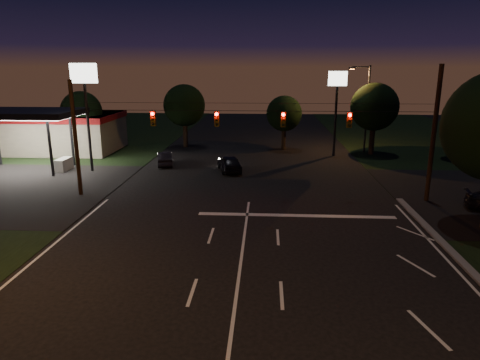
{
  "coord_description": "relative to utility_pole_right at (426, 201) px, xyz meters",
  "views": [
    {
      "loc": [
        1.08,
        -13.37,
        8.81
      ],
      "look_at": [
        -0.26,
        8.48,
        3.0
      ],
      "focal_mm": 32.0,
      "sensor_mm": 36.0,
      "label": 1
    }
  ],
  "objects": [
    {
      "name": "ground",
      "position": [
        -12.0,
        -15.0,
        0.0
      ],
      "size": [
        140.0,
        140.0,
        0.0
      ],
      "primitive_type": "plane",
      "color": "black",
      "rests_on": "ground"
    },
    {
      "name": "stop_bar",
      "position": [
        -9.0,
        -3.5,
        0.01
      ],
      "size": [
        12.0,
        0.5,
        0.01
      ],
      "primitive_type": "cube",
      "color": "silver",
      "rests_on": "ground"
    },
    {
      "name": "utility_pole_right",
      "position": [
        0.0,
        0.0,
        0.0
      ],
      "size": [
        0.3,
        0.3,
        9.0
      ],
      "primitive_type": "cylinder",
      "color": "black",
      "rests_on": "ground"
    },
    {
      "name": "utility_pole_left",
      "position": [
        -24.0,
        0.0,
        0.0
      ],
      "size": [
        0.28,
        0.28,
        8.0
      ],
      "primitive_type": "cylinder",
      "color": "black",
      "rests_on": "ground"
    },
    {
      "name": "signal_span",
      "position": [
        -12.0,
        -0.04,
        5.5
      ],
      "size": [
        24.0,
        0.4,
        1.56
      ],
      "color": "black",
      "rests_on": "ground"
    },
    {
      "name": "gas_station",
      "position": [
        -33.86,
        15.39,
        2.38
      ],
      "size": [
        14.2,
        16.1,
        5.25
      ],
      "color": "gray",
      "rests_on": "ground"
    },
    {
      "name": "pole_sign_left_near",
      "position": [
        -26.0,
        7.0,
        6.98
      ],
      "size": [
        2.2,
        0.3,
        9.1
      ],
      "color": "black",
      "rests_on": "ground"
    },
    {
      "name": "pole_sign_right",
      "position": [
        -4.0,
        15.0,
        6.24
      ],
      "size": [
        1.8,
        0.3,
        8.4
      ],
      "color": "black",
      "rests_on": "ground"
    },
    {
      "name": "street_light_right_far",
      "position": [
        -0.76,
        17.0,
        5.24
      ],
      "size": [
        2.2,
        0.35,
        9.0
      ],
      "color": "black",
      "rests_on": "ground"
    },
    {
      "name": "tree_far_a",
      "position": [
        -29.98,
        15.12,
        4.26
      ],
      "size": [
        4.2,
        4.2,
        6.42
      ],
      "color": "black",
      "rests_on": "ground"
    },
    {
      "name": "tree_far_b",
      "position": [
        -19.98,
        19.13,
        4.61
      ],
      "size": [
        4.6,
        4.6,
        6.98
      ],
      "color": "black",
      "rests_on": "ground"
    },
    {
      "name": "tree_far_c",
      "position": [
        -8.98,
        18.1,
        3.9
      ],
      "size": [
        3.8,
        3.8,
        5.86
      ],
      "color": "black",
      "rests_on": "ground"
    },
    {
      "name": "tree_far_d",
      "position": [
        0.02,
        16.13,
        4.83
      ],
      "size": [
        4.8,
        4.8,
        7.3
      ],
      "color": "black",
      "rests_on": "ground"
    },
    {
      "name": "tree_far_e",
      "position": [
        8.02,
        14.11,
        4.11
      ],
      "size": [
        4.0,
        4.0,
        6.18
      ],
      "color": "black",
      "rests_on": "ground"
    },
    {
      "name": "car_oncoming_a",
      "position": [
        -14.04,
        7.67,
        0.71
      ],
      "size": [
        2.68,
        4.47,
        1.42
      ],
      "primitive_type": "imported",
      "rotation": [
        0.0,
        0.0,
        3.4
      ],
      "color": "black",
      "rests_on": "ground"
    },
    {
      "name": "car_oncoming_b",
      "position": [
        -20.23,
        9.81,
        0.61
      ],
      "size": [
        2.15,
        3.91,
        1.22
      ],
      "primitive_type": "imported",
      "rotation": [
        0.0,
        0.0,
        3.38
      ],
      "color": "black",
      "rests_on": "ground"
    }
  ]
}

